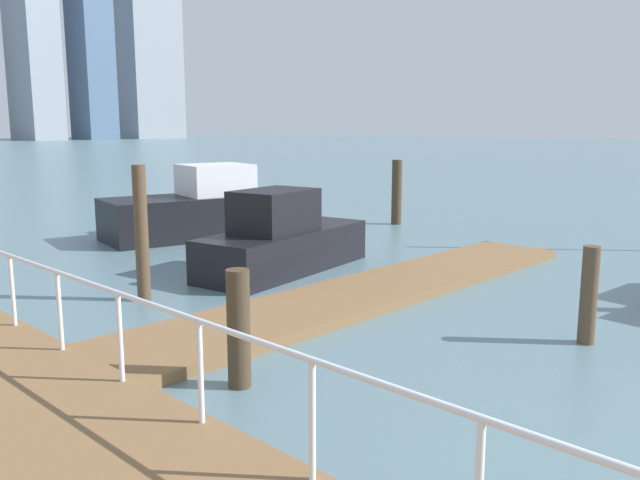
{
  "coord_description": "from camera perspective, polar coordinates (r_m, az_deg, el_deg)",
  "views": [
    {
      "loc": [
        -6.73,
        1.5,
        3.32
      ],
      "look_at": [
        0.88,
        8.81,
        1.46
      ],
      "focal_mm": 36.7,
      "sensor_mm": 36.0,
      "label": 1
    }
  ],
  "objects": [
    {
      "name": "dock_piling_2",
      "position": [
        22.19,
        6.7,
        4.16
      ],
      "size": [
        0.34,
        0.34,
        2.17
      ],
      "primitive_type": "cylinder",
      "color": "#473826",
      "rests_on": "ground_plane"
    },
    {
      "name": "moored_boat_2",
      "position": [
        19.93,
        -10.8,
        2.62
      ],
      "size": [
        5.34,
        3.17,
        2.15
      ],
      "color": "black",
      "rests_on": "ground_plane"
    },
    {
      "name": "dock_piling_1",
      "position": [
        12.77,
        -15.31,
        0.53
      ],
      "size": [
        0.25,
        0.25,
        2.59
      ],
      "primitive_type": "cylinder",
      "color": "brown",
      "rests_on": "ground_plane"
    },
    {
      "name": "skyline_tower_5",
      "position": [
        159.07,
        -23.88,
        16.49
      ],
      "size": [
        7.69,
        12.12,
        47.05
      ],
      "primitive_type": "cube",
      "rotation": [
        0.0,
        0.0,
        0.04
      ],
      "color": "#8C939E",
      "rests_on": "ground_plane"
    },
    {
      "name": "dock_piling_0",
      "position": [
        10.8,
        22.39,
        -4.48
      ],
      "size": [
        0.25,
        0.25,
        1.52
      ],
      "primitive_type": "cylinder",
      "color": "brown",
      "rests_on": "ground_plane"
    },
    {
      "name": "dock_piling_4",
      "position": [
        8.43,
        -7.1,
        -7.69
      ],
      "size": [
        0.3,
        0.3,
        1.54
      ],
      "primitive_type": "cylinder",
      "color": "#473826",
      "rests_on": "ground_plane"
    },
    {
      "name": "boardwalk_railing",
      "position": [
        8.47,
        -19.7,
        -4.89
      ],
      "size": [
        0.06,
        29.37,
        1.08
      ],
      "color": "white",
      "rests_on": "boardwalk"
    },
    {
      "name": "floating_dock",
      "position": [
        12.83,
        3.99,
        -4.6
      ],
      "size": [
        12.63,
        2.0,
        0.18
      ],
      "primitive_type": "cube",
      "color": "olive",
      "rests_on": "ground_plane"
    },
    {
      "name": "ground_plane",
      "position": [
        19.97,
        -25.77,
        -0.57
      ],
      "size": [
        300.0,
        300.0,
        0.0
      ],
      "primitive_type": "plane",
      "color": "slate"
    },
    {
      "name": "moored_boat_1",
      "position": [
        14.97,
        -3.33,
        -0.07
      ],
      "size": [
        4.85,
        2.42,
        1.9
      ],
      "color": "black",
      "rests_on": "ground_plane"
    }
  ]
}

